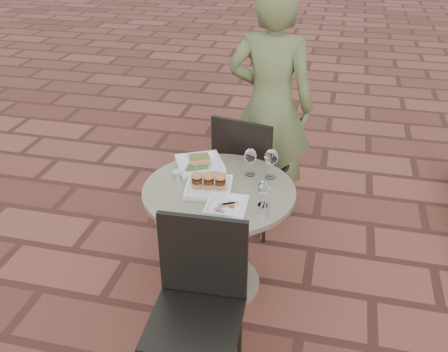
% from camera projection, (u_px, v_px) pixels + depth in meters
% --- Properties ---
extents(ground, '(60.00, 60.00, 0.00)m').
position_uv_depth(ground, '(243.00, 278.00, 3.33)').
color(ground, brown).
rests_on(ground, ground).
extents(cafe_table, '(0.90, 0.90, 0.73)m').
position_uv_depth(cafe_table, '(219.00, 223.00, 3.04)').
color(cafe_table, gray).
rests_on(cafe_table, ground).
extents(chair_far, '(0.53, 0.53, 0.93)m').
position_uv_depth(chair_far, '(247.00, 165.00, 3.55)').
color(chair_far, black).
rests_on(chair_far, ground).
extents(chair_near, '(0.46, 0.46, 0.93)m').
position_uv_depth(chair_near, '(199.00, 294.00, 2.41)').
color(chair_near, black).
rests_on(chair_near, ground).
extents(diner, '(0.66, 0.45, 1.76)m').
position_uv_depth(diner, '(270.00, 106.00, 3.64)').
color(diner, '#545E33').
rests_on(diner, ground).
extents(plate_salmon, '(0.37, 0.37, 0.08)m').
position_uv_depth(plate_salmon, '(200.00, 163.00, 3.14)').
color(plate_salmon, white).
rests_on(plate_salmon, cafe_table).
extents(plate_sliders, '(0.30, 0.30, 0.17)m').
position_uv_depth(plate_sliders, '(209.00, 184.00, 2.89)').
color(plate_sliders, white).
rests_on(plate_sliders, cafe_table).
extents(plate_tuna, '(0.23, 0.23, 0.03)m').
position_uv_depth(plate_tuna, '(226.00, 206.00, 2.74)').
color(plate_tuna, white).
rests_on(plate_tuna, cafe_table).
extents(wine_glass_right, '(0.07, 0.07, 0.16)m').
position_uv_depth(wine_glass_right, '(264.00, 188.00, 2.71)').
color(wine_glass_right, white).
rests_on(wine_glass_right, cafe_table).
extents(wine_glass_mid, '(0.07, 0.07, 0.18)m').
position_uv_depth(wine_glass_mid, '(250.00, 156.00, 3.01)').
color(wine_glass_mid, white).
rests_on(wine_glass_mid, cafe_table).
extents(wine_glass_far, '(0.08, 0.08, 0.19)m').
position_uv_depth(wine_glass_far, '(271.00, 158.00, 2.97)').
color(wine_glass_far, white).
rests_on(wine_glass_far, cafe_table).
extents(steel_ramekin, '(0.08, 0.08, 0.05)m').
position_uv_depth(steel_ramekin, '(178.00, 175.00, 3.01)').
color(steel_ramekin, silver).
rests_on(steel_ramekin, cafe_table).
extents(cutlery_set, '(0.10, 0.20, 0.00)m').
position_uv_depth(cutlery_set, '(264.00, 210.00, 2.72)').
color(cutlery_set, silver).
rests_on(cutlery_set, cafe_table).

